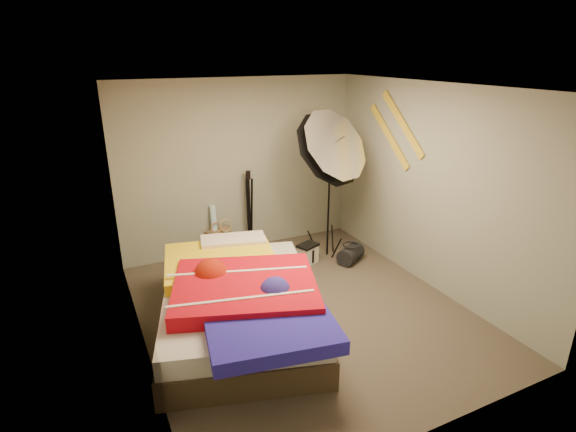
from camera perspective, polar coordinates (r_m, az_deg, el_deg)
floor at (r=5.32m, az=1.87°, el=-11.85°), size 4.00×4.00×0.00m
ceiling at (r=4.52m, az=2.24°, el=16.08°), size 4.00×4.00×0.00m
wall_back at (r=6.54m, az=-6.15°, el=6.17°), size 3.50×0.00×3.50m
wall_front at (r=3.30m, az=18.59°, el=-9.48°), size 3.50×0.00×3.50m
wall_left at (r=4.30m, az=-19.10°, el=-2.43°), size 0.00×4.00×4.00m
wall_right at (r=5.77m, az=17.66°, el=3.40°), size 0.00×4.00×4.00m
tote_bag at (r=6.67m, az=-8.71°, el=-3.23°), size 0.43×0.29×0.40m
wrapping_roll at (r=6.59m, az=-9.31°, el=-1.89°), size 0.10×0.22×0.75m
camera_case at (r=6.34m, az=2.52°, el=-4.91°), size 0.32×0.27×0.27m
duffel_bag at (r=6.44m, az=7.95°, el=-4.82°), size 0.47×0.41×0.24m
wall_stripe_upper at (r=6.05m, az=14.35°, el=11.28°), size 0.02×0.91×0.78m
wall_stripe_lower at (r=6.27m, az=12.73°, el=9.85°), size 0.02×0.91×0.78m
bed at (r=4.87m, az=-6.12°, el=-10.71°), size 2.13×2.71×0.66m
photo_umbrella at (r=5.96m, az=5.14°, el=8.37°), size 1.21×0.99×2.24m
camera_tripod at (r=6.60m, az=-4.96°, el=1.35°), size 0.09×0.09×1.22m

